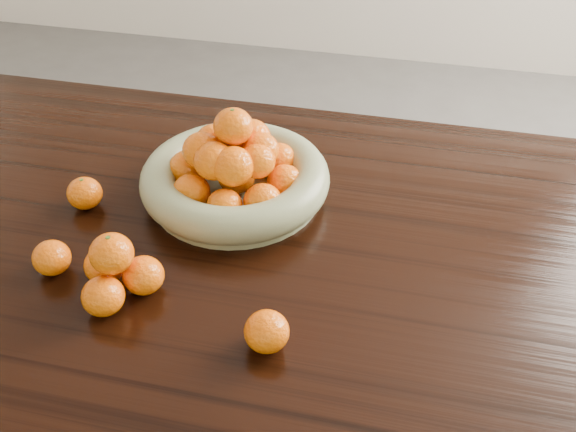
% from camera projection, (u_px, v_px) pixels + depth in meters
% --- Properties ---
extents(dining_table, '(2.00, 1.00, 0.75)m').
position_uv_depth(dining_table, '(279.00, 278.00, 1.22)').
color(dining_table, black).
rests_on(dining_table, ground).
extents(fruit_bowl, '(0.37, 0.37, 0.19)m').
position_uv_depth(fruit_bowl, '(235.00, 173.00, 1.24)').
color(fruit_bowl, gray).
rests_on(fruit_bowl, dining_table).
extents(orange_pyramid, '(0.14, 0.14, 0.12)m').
position_uv_depth(orange_pyramid, '(116.00, 272.00, 1.03)').
color(orange_pyramid, orange).
rests_on(orange_pyramid, dining_table).
extents(loose_orange_0, '(0.07, 0.07, 0.06)m').
position_uv_depth(loose_orange_0, '(85.00, 193.00, 1.23)').
color(loose_orange_0, orange).
rests_on(loose_orange_0, dining_table).
extents(loose_orange_1, '(0.06, 0.06, 0.06)m').
position_uv_depth(loose_orange_1, '(52.00, 258.00, 1.08)').
color(loose_orange_1, orange).
rests_on(loose_orange_1, dining_table).
extents(loose_orange_2, '(0.07, 0.07, 0.06)m').
position_uv_depth(loose_orange_2, '(267.00, 332.00, 0.95)').
color(loose_orange_2, orange).
rests_on(loose_orange_2, dining_table).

